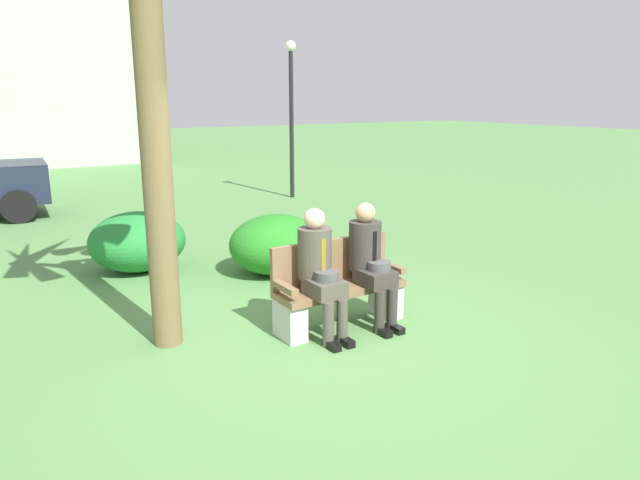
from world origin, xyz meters
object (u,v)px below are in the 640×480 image
(shrub_mid_lawn, at_px, (276,244))
(street_lamp, at_px, (291,103))
(seated_man_right, at_px, (370,258))
(seated_man_left, at_px, (320,267))
(park_bench, at_px, (338,289))
(shrub_near_bench, at_px, (138,241))

(shrub_mid_lawn, distance_m, street_lamp, 6.41)
(street_lamp, bearing_deg, seated_man_right, -113.55)
(seated_man_left, distance_m, street_lamp, 8.45)
(street_lamp, bearing_deg, seated_man_left, -117.48)
(park_bench, xyz_separation_m, street_lamp, (3.54, 7.26, 1.80))
(seated_man_right, bearing_deg, park_bench, 158.39)
(seated_man_right, xyz_separation_m, street_lamp, (3.22, 7.38, 1.48))
(shrub_near_bench, bearing_deg, seated_man_left, -74.03)
(shrub_mid_lawn, relative_size, street_lamp, 0.36)
(park_bench, xyz_separation_m, seated_man_right, (0.32, -0.13, 0.32))
(park_bench, relative_size, seated_man_left, 1.09)
(park_bench, height_order, seated_man_left, seated_man_left)
(shrub_near_bench, bearing_deg, park_bench, -68.48)
(seated_man_left, height_order, street_lamp, street_lamp)
(park_bench, distance_m, shrub_mid_lawn, 2.03)
(shrub_near_bench, bearing_deg, seated_man_right, -64.49)
(shrub_mid_lawn, bearing_deg, street_lamp, 58.60)
(park_bench, bearing_deg, shrub_near_bench, 111.52)
(park_bench, height_order, seated_man_right, seated_man_right)
(park_bench, height_order, street_lamp, street_lamp)
(seated_man_left, relative_size, street_lamp, 0.36)
(park_bench, xyz_separation_m, seated_man_left, (-0.30, -0.13, 0.32))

